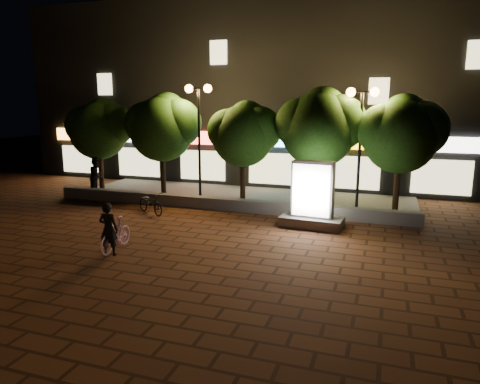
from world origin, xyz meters
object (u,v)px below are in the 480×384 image
at_px(scooter_pink, 116,234).
at_px(tree_mid, 244,132).
at_px(street_lamp_left, 199,113).
at_px(rider, 109,229).
at_px(street_lamp_right, 361,118).
at_px(ad_kiosk, 312,201).
at_px(tree_far_right, 402,131).
at_px(tree_far_left, 100,127).
at_px(scooter_parked, 151,203).
at_px(pedestrian, 97,176).
at_px(tree_left, 163,125).
at_px(tree_right, 320,125).

bearing_deg(scooter_pink, tree_mid, 73.23).
height_order(street_lamp_left, rider, street_lamp_left).
bearing_deg(street_lamp_right, ad_kiosk, -118.77).
xyz_separation_m(tree_far_right, rider, (-8.18, -7.79, -2.56)).
bearing_deg(tree_far_left, scooter_pink, -51.98).
height_order(street_lamp_left, scooter_parked, street_lamp_left).
height_order(tree_far_left, street_lamp_right, street_lamp_right).
bearing_deg(tree_mid, pedestrian, -172.31).
height_order(street_lamp_right, scooter_pink, street_lamp_right).
bearing_deg(ad_kiosk, tree_far_right, 43.68).
xyz_separation_m(tree_left, pedestrian, (-3.13, -0.96, -2.44)).
xyz_separation_m(tree_mid, rider, (-1.68, -7.79, -2.41)).
bearing_deg(tree_far_left, tree_far_right, 0.00).
height_order(tree_far_right, scooter_pink, tree_far_right).
xyz_separation_m(tree_mid, street_lamp_right, (4.95, -0.26, 0.68)).
bearing_deg(pedestrian, rider, -156.24).
distance_m(street_lamp_left, pedestrian, 5.95).
xyz_separation_m(tree_mid, ad_kiosk, (3.54, -2.83, -2.23)).
bearing_deg(rider, street_lamp_left, -93.28).
xyz_separation_m(street_lamp_left, rider, (0.37, -7.52, -3.22)).
relative_size(tree_far_left, tree_mid, 1.03).
bearing_deg(tree_left, tree_far_right, -0.00).
xyz_separation_m(tree_left, scooter_pink, (2.26, -7.37, -2.94)).
bearing_deg(tree_far_right, tree_right, 180.00).
bearing_deg(tree_mid, tree_right, 0.00).
bearing_deg(scooter_pink, scooter_parked, 103.14).
bearing_deg(tree_far_left, tree_mid, -0.00).
bearing_deg(ad_kiosk, tree_far_left, 165.62).
distance_m(street_lamp_right, pedestrian, 12.44).
bearing_deg(scooter_pink, tree_right, 52.11).
relative_size(tree_far_right, rider, 2.96).
bearing_deg(tree_left, rider, -73.45).
bearing_deg(street_lamp_right, tree_far_right, 9.61).
bearing_deg(street_lamp_right, street_lamp_left, 180.00).
relative_size(street_lamp_left, scooter_pink, 3.07).
height_order(scooter_pink, rider, rider).
height_order(tree_far_right, scooter_parked, tree_far_right).
height_order(tree_far_left, tree_left, tree_left).
bearing_deg(tree_left, tree_right, 0.00).
height_order(tree_far_right, street_lamp_left, street_lamp_left).
height_order(tree_left, scooter_pink, tree_left).
distance_m(tree_right, scooter_pink, 9.44).
bearing_deg(street_lamp_right, scooter_pink, -133.26).
bearing_deg(tree_far_right, rider, -136.43).
height_order(tree_far_left, rider, tree_far_left).
distance_m(tree_far_left, street_lamp_right, 12.47).
distance_m(ad_kiosk, pedestrian, 10.83).
xyz_separation_m(tree_mid, tree_right, (3.31, 0.00, 0.35)).
xyz_separation_m(tree_right, street_lamp_right, (1.64, -0.26, 0.33)).
relative_size(tree_right, ad_kiosk, 2.08).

